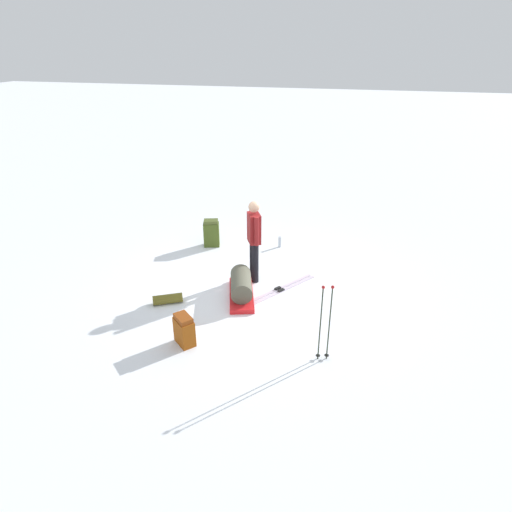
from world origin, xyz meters
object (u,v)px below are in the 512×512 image
gear_sled (241,287)px  backpack_large_dark (211,233)px  backpack_bright (184,330)px  sleeping_mat_rolled (168,299)px  thermos_bottle (280,242)px  ski_pair_near (279,290)px  ski_poles_planted_near (325,320)px  skier_standing (254,237)px

gear_sled → backpack_large_dark: bearing=-57.5°
backpack_bright → sleeping_mat_rolled: size_ratio=0.97×
backpack_large_dark → thermos_bottle: size_ratio=2.55×
ski_pair_near → ski_poles_planted_near: (-1.06, 1.86, 0.72)m
backpack_bright → sleeping_mat_rolled: bearing=-53.5°
skier_standing → thermos_bottle: (-0.20, -1.68, -0.82)m
sleeping_mat_rolled → skier_standing: bearing=-136.2°
skier_standing → ski_pair_near: bearing=151.1°
ski_pair_near → backpack_large_dark: bearing=-40.2°
backpack_bright → ski_pair_near: bearing=-119.9°
gear_sled → ski_pair_near: bearing=-148.9°
backpack_large_dark → sleeping_mat_rolled: size_ratio=1.21×
backpack_large_dark → backpack_bright: bearing=102.7°
sleeping_mat_rolled → thermos_bottle: (-1.55, -2.98, 0.04)m
sleeping_mat_rolled → gear_sled: bearing=-156.5°
skier_standing → ski_poles_planted_near: skier_standing is taller
skier_standing → backpack_bright: 2.52m
sleeping_mat_rolled → backpack_bright: bearing=126.5°
gear_sled → sleeping_mat_rolled: size_ratio=2.37×
backpack_large_dark → sleeping_mat_rolled: 2.67m
sleeping_mat_rolled → thermos_bottle: 3.36m
ski_poles_planted_near → gear_sled: size_ratio=1.01×
ski_pair_near → backpack_large_dark: 2.64m
ski_poles_planted_near → thermos_bottle: 4.19m
backpack_large_dark → backpack_bright: 3.81m
backpack_large_dark → thermos_bottle: backpack_large_dark is taller
skier_standing → sleeping_mat_rolled: 2.06m
skier_standing → ski_pair_near: skier_standing is taller
ski_pair_near → thermos_bottle: 2.06m
skier_standing → sleeping_mat_rolled: (1.35, 1.30, -0.86)m
thermos_bottle → ski_poles_planted_near: bearing=110.6°
skier_standing → gear_sled: 1.04m
backpack_bright → sleeping_mat_rolled: (0.79, -1.06, -0.17)m
thermos_bottle → backpack_bright: bearing=79.3°
backpack_large_dark → ski_poles_planted_near: bearing=130.8°
ski_poles_planted_near → gear_sled: (1.73, -1.46, -0.51)m
ski_poles_planted_near → gear_sled: bearing=-40.2°
ski_pair_near → gear_sled: 0.81m
backpack_large_dark → gear_sled: 2.49m
ski_pair_near → thermos_bottle: thermos_bottle is taller
ski_poles_planted_near → thermos_bottle: (1.46, -3.88, -0.60)m
sleeping_mat_rolled → ski_pair_near: bearing=-153.7°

